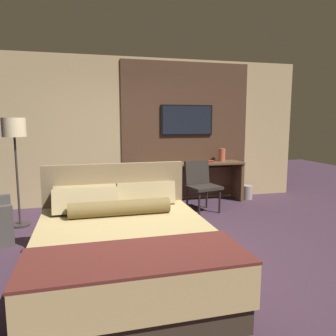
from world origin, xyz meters
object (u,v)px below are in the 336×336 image
(vase_tall, at_px, (222,155))
(waste_bin, at_px, (247,192))
(desk, at_px, (190,175))
(desk_chair, at_px, (200,181))
(bed, at_px, (124,249))
(floor_lamp, at_px, (14,136))
(book, at_px, (208,161))
(tv, at_px, (187,120))

(vase_tall, bearing_deg, waste_bin, -13.42)
(vase_tall, relative_size, waste_bin, 0.91)
(desk, height_order, desk_chair, desk_chair)
(vase_tall, xyz_separation_m, waste_bin, (0.53, -0.13, -0.78))
(bed, bearing_deg, desk_chair, 54.32)
(desk_chair, xyz_separation_m, waste_bin, (1.24, 0.58, -0.39))
(desk, bearing_deg, vase_tall, 3.63)
(desk_chair, relative_size, waste_bin, 3.19)
(floor_lamp, relative_size, book, 6.41)
(tv, xyz_separation_m, waste_bin, (1.23, -0.28, -1.48))
(bed, xyz_separation_m, desk_chair, (1.64, 2.28, 0.20))
(vase_tall, distance_m, book, 0.35)
(waste_bin, bearing_deg, book, 176.60)
(waste_bin, bearing_deg, desk_chair, -154.81)
(floor_lamp, distance_m, waste_bin, 4.46)
(bed, height_order, desk_chair, bed)
(book, bearing_deg, vase_tall, 13.07)
(desk_chair, bearing_deg, waste_bin, 12.41)
(tv, distance_m, desk_chair, 1.39)
(tv, xyz_separation_m, desk_chair, (-0.01, -0.87, -1.09))
(bed, relative_size, desk_chair, 2.37)
(desk, bearing_deg, bed, -119.30)
(floor_lamp, bearing_deg, tv, 18.51)
(tv, height_order, vase_tall, tv)
(bed, xyz_separation_m, floor_lamp, (-1.35, 2.15, 1.05))
(book, bearing_deg, waste_bin, -3.40)
(bed, height_order, waste_bin, bed)
(desk, relative_size, vase_tall, 8.29)
(floor_lamp, bearing_deg, book, 12.87)
(floor_lamp, bearing_deg, bed, -57.88)
(bed, distance_m, desk, 3.39)
(floor_lamp, bearing_deg, waste_bin, 9.69)
(desk_chair, height_order, floor_lamp, floor_lamp)
(desk_chair, bearing_deg, vase_tall, 31.98)
(bed, bearing_deg, tv, 62.29)
(book, bearing_deg, tv, 148.35)
(tv, bearing_deg, bed, -117.71)
(desk, distance_m, desk_chair, 0.66)
(bed, xyz_separation_m, waste_bin, (2.88, 2.87, -0.19))
(tv, relative_size, desk_chair, 1.19)
(tv, bearing_deg, waste_bin, -13.00)
(book, relative_size, waste_bin, 0.92)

